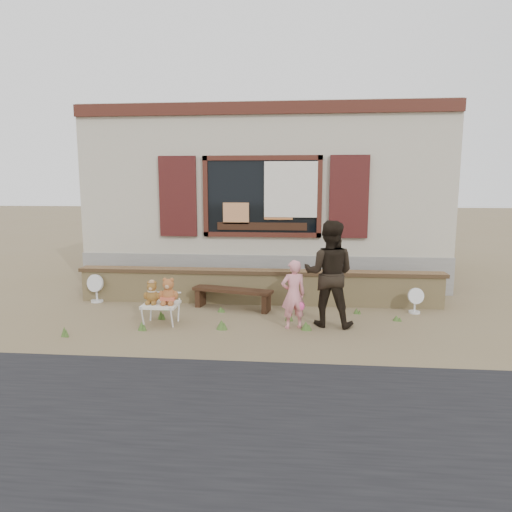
# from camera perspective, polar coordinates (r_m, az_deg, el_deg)

# --- Properties ---
(ground) EXTENTS (80.00, 80.00, 0.00)m
(ground) POSITION_cam_1_polar(r_m,az_deg,el_deg) (8.03, -0.40, -7.73)
(ground) COLOR brown
(ground) RESTS_ON ground
(shopfront) EXTENTS (8.04, 5.13, 4.00)m
(shopfront) POSITION_cam_1_polar(r_m,az_deg,el_deg) (12.18, 1.71, 7.49)
(shopfront) COLOR #B5AC92
(shopfront) RESTS_ON ground
(brick_wall) EXTENTS (7.10, 0.36, 0.67)m
(brick_wall) POSITION_cam_1_polar(r_m,az_deg,el_deg) (8.91, 0.24, -3.79)
(brick_wall) COLOR tan
(brick_wall) RESTS_ON ground
(bench) EXTENTS (1.55, 0.67, 0.39)m
(bench) POSITION_cam_1_polar(r_m,az_deg,el_deg) (8.53, -2.95, -4.79)
(bench) COLOR black
(bench) RESTS_ON ground
(folding_chair) EXTENTS (0.57, 0.51, 0.35)m
(folding_chair) POSITION_cam_1_polar(r_m,az_deg,el_deg) (7.78, -11.81, -6.06)
(folding_chair) COLOR silver
(folding_chair) RESTS_ON ground
(teddy_bear_left) EXTENTS (0.28, 0.25, 0.38)m
(teddy_bear_left) POSITION_cam_1_polar(r_m,az_deg,el_deg) (7.76, -12.85, -4.41)
(teddy_bear_left) COLOR brown
(teddy_bear_left) RESTS_ON folding_chair
(teddy_bear_right) EXTENTS (0.33, 0.29, 0.45)m
(teddy_bear_right) POSITION_cam_1_polar(r_m,az_deg,el_deg) (7.68, -10.87, -4.25)
(teddy_bear_right) COLOR brown
(teddy_bear_right) RESTS_ON folding_chair
(child) EXTENTS (0.47, 0.38, 1.12)m
(child) POSITION_cam_1_polar(r_m,az_deg,el_deg) (7.36, 4.69, -4.80)
(child) COLOR pink
(child) RESTS_ON ground
(adult) EXTENTS (0.95, 0.80, 1.74)m
(adult) POSITION_cam_1_polar(r_m,az_deg,el_deg) (7.53, 9.12, -2.18)
(adult) COLOR black
(adult) RESTS_ON ground
(fan_left) EXTENTS (0.36, 0.24, 0.56)m
(fan_left) POSITION_cam_1_polar(r_m,az_deg,el_deg) (9.55, -19.32, -3.80)
(fan_left) COLOR silver
(fan_left) RESTS_ON ground
(fan_right) EXTENTS (0.30, 0.20, 0.47)m
(fan_right) POSITION_cam_1_polar(r_m,az_deg,el_deg) (8.74, 19.25, -5.26)
(fan_right) COLOR silver
(fan_right) RESTS_ON ground
(grass_tufts) EXTENTS (5.36, 1.78, 0.15)m
(grass_tufts) POSITION_cam_1_polar(r_m,az_deg,el_deg) (7.72, -3.55, -7.93)
(grass_tufts) COLOR #405E25
(grass_tufts) RESTS_ON ground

